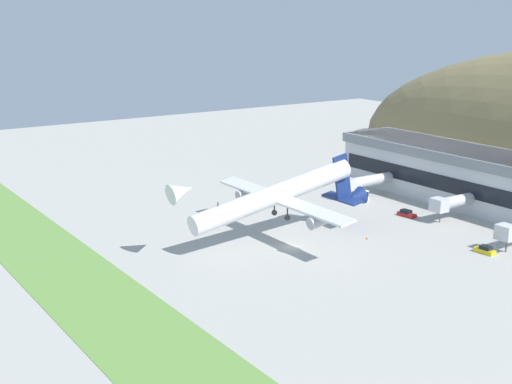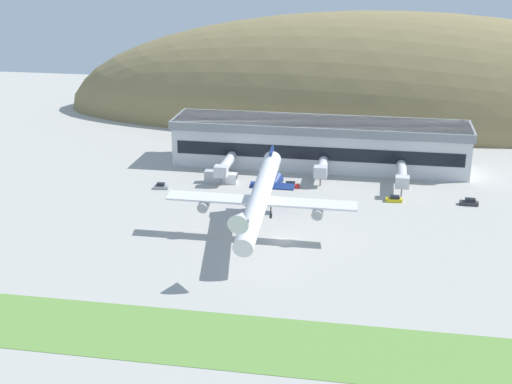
{
  "view_description": "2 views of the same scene",
  "coord_description": "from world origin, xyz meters",
  "px_view_note": "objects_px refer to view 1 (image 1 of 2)",
  "views": [
    {
      "loc": [
        105.03,
        -78.61,
        44.23
      ],
      "look_at": [
        -7.15,
        -3.22,
        10.0
      ],
      "focal_mm": 50.0,
      "sensor_mm": 36.0,
      "label": 1
    },
    {
      "loc": [
        18.31,
        -137.71,
        60.98
      ],
      "look_at": [
        -6.48,
        3.32,
        9.5
      ],
      "focal_mm": 50.0,
      "sensor_mm": 36.0,
      "label": 2
    }
  ],
  "objects_px": {
    "terminal_building": "(487,178)",
    "traffic_cone_1": "(367,238)",
    "jetway_1": "(450,203)",
    "service_car_3": "(407,214)",
    "fuel_truck": "(353,192)",
    "jetway_0": "(364,182)",
    "service_car_1": "(295,188)",
    "cargo_airplane": "(278,196)",
    "traffic_cone_0": "(299,204)",
    "service_car_0": "(485,250)"
  },
  "relations": [
    {
      "from": "cargo_airplane",
      "to": "traffic_cone_0",
      "type": "xyz_separation_m",
      "value": [
        -18.94,
        19.73,
        -8.8
      ]
    },
    {
      "from": "cargo_airplane",
      "to": "traffic_cone_0",
      "type": "height_order",
      "value": "cargo_airplane"
    },
    {
      "from": "jetway_0",
      "to": "jetway_1",
      "type": "bearing_deg",
      "value": 4.82
    },
    {
      "from": "traffic_cone_1",
      "to": "cargo_airplane",
      "type": "bearing_deg",
      "value": -122.51
    },
    {
      "from": "cargo_airplane",
      "to": "fuel_truck",
      "type": "relative_size",
      "value": 5.4
    },
    {
      "from": "service_car_3",
      "to": "fuel_truck",
      "type": "bearing_deg",
      "value": 178.02
    },
    {
      "from": "service_car_0",
      "to": "service_car_3",
      "type": "relative_size",
      "value": 0.93
    },
    {
      "from": "fuel_truck",
      "to": "traffic_cone_0",
      "type": "relative_size",
      "value": 14.81
    },
    {
      "from": "service_car_1",
      "to": "traffic_cone_0",
      "type": "bearing_deg",
      "value": -32.58
    },
    {
      "from": "jetway_1",
      "to": "traffic_cone_1",
      "type": "bearing_deg",
      "value": -90.06
    },
    {
      "from": "service_car_3",
      "to": "traffic_cone_1",
      "type": "bearing_deg",
      "value": -68.49
    },
    {
      "from": "service_car_3",
      "to": "traffic_cone_1",
      "type": "distance_m",
      "value": 19.87
    },
    {
      "from": "jetway_0",
      "to": "jetway_1",
      "type": "distance_m",
      "value": 25.38
    },
    {
      "from": "jetway_1",
      "to": "service_car_3",
      "type": "relative_size",
      "value": 2.61
    },
    {
      "from": "fuel_truck",
      "to": "traffic_cone_1",
      "type": "bearing_deg",
      "value": -36.28
    },
    {
      "from": "service_car_1",
      "to": "service_car_3",
      "type": "distance_m",
      "value": 33.29
    },
    {
      "from": "service_car_1",
      "to": "traffic_cone_1",
      "type": "bearing_deg",
      "value": -16.48
    },
    {
      "from": "terminal_building",
      "to": "service_car_1",
      "type": "bearing_deg",
      "value": -145.08
    },
    {
      "from": "service_car_1",
      "to": "traffic_cone_0",
      "type": "relative_size",
      "value": 6.46
    },
    {
      "from": "jetway_1",
      "to": "traffic_cone_1",
      "type": "height_order",
      "value": "jetway_1"
    },
    {
      "from": "jetway_0",
      "to": "fuel_truck",
      "type": "relative_size",
      "value": 1.8
    },
    {
      "from": "jetway_1",
      "to": "cargo_airplane",
      "type": "xyz_separation_m",
      "value": [
        -9.68,
        -39.29,
        5.09
      ]
    },
    {
      "from": "service_car_1",
      "to": "fuel_truck",
      "type": "distance_m",
      "value": 15.68
    },
    {
      "from": "jetway_1",
      "to": "cargo_airplane",
      "type": "distance_m",
      "value": 40.78
    },
    {
      "from": "jetway_0",
      "to": "service_car_1",
      "type": "distance_m",
      "value": 18.15
    },
    {
      "from": "jetway_1",
      "to": "fuel_truck",
      "type": "distance_m",
      "value": 26.68
    },
    {
      "from": "terminal_building",
      "to": "traffic_cone_1",
      "type": "xyz_separation_m",
      "value": [
        1.92,
        -38.32,
        -7.07
      ]
    },
    {
      "from": "terminal_building",
      "to": "jetway_0",
      "type": "bearing_deg",
      "value": -145.07
    },
    {
      "from": "service_car_1",
      "to": "traffic_cone_0",
      "type": "xyz_separation_m",
      "value": [
        11.31,
        -7.23,
        -0.35
      ]
    },
    {
      "from": "terminal_building",
      "to": "traffic_cone_1",
      "type": "relative_size",
      "value": 141.61
    },
    {
      "from": "terminal_building",
      "to": "fuel_truck",
      "type": "height_order",
      "value": "terminal_building"
    },
    {
      "from": "cargo_airplane",
      "to": "fuel_truck",
      "type": "xyz_separation_m",
      "value": [
        -16.41,
        34.28,
        -7.55
      ]
    },
    {
      "from": "service_car_0",
      "to": "traffic_cone_0",
      "type": "xyz_separation_m",
      "value": [
        -47.43,
        -8.02,
        -0.35
      ]
    },
    {
      "from": "jetway_0",
      "to": "jetway_1",
      "type": "height_order",
      "value": "same"
    },
    {
      "from": "terminal_building",
      "to": "service_car_3",
      "type": "bearing_deg",
      "value": -105.14
    },
    {
      "from": "jetway_0",
      "to": "cargo_airplane",
      "type": "relative_size",
      "value": 0.33
    },
    {
      "from": "fuel_truck",
      "to": "traffic_cone_0",
      "type": "xyz_separation_m",
      "value": [
        -2.52,
        -14.56,
        -1.26
      ]
    },
    {
      "from": "jetway_1",
      "to": "fuel_truck",
      "type": "relative_size",
      "value": 1.34
    },
    {
      "from": "fuel_truck",
      "to": "jetway_0",
      "type": "bearing_deg",
      "value": 74.44
    },
    {
      "from": "service_car_0",
      "to": "fuel_truck",
      "type": "bearing_deg",
      "value": 171.72
    },
    {
      "from": "terminal_building",
      "to": "traffic_cone_1",
      "type": "distance_m",
      "value": 39.01
    },
    {
      "from": "cargo_airplane",
      "to": "traffic_cone_1",
      "type": "height_order",
      "value": "cargo_airplane"
    },
    {
      "from": "service_car_1",
      "to": "terminal_building",
      "type": "bearing_deg",
      "value": 34.92
    },
    {
      "from": "service_car_3",
      "to": "fuel_truck",
      "type": "height_order",
      "value": "fuel_truck"
    },
    {
      "from": "jetway_0",
      "to": "traffic_cone_0",
      "type": "xyz_separation_m",
      "value": [
        -3.32,
        -17.43,
        -3.71
      ]
    },
    {
      "from": "service_car_3",
      "to": "service_car_1",
      "type": "bearing_deg",
      "value": -168.43
    },
    {
      "from": "jetway_0",
      "to": "traffic_cone_0",
      "type": "height_order",
      "value": "jetway_0"
    },
    {
      "from": "jetway_0",
      "to": "fuel_truck",
      "type": "xyz_separation_m",
      "value": [
        -0.8,
        -2.87,
        -2.46
      ]
    },
    {
      "from": "traffic_cone_0",
      "to": "service_car_0",
      "type": "bearing_deg",
      "value": 9.6
    },
    {
      "from": "traffic_cone_0",
      "to": "jetway_1",
      "type": "bearing_deg",
      "value": 34.36
    }
  ]
}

